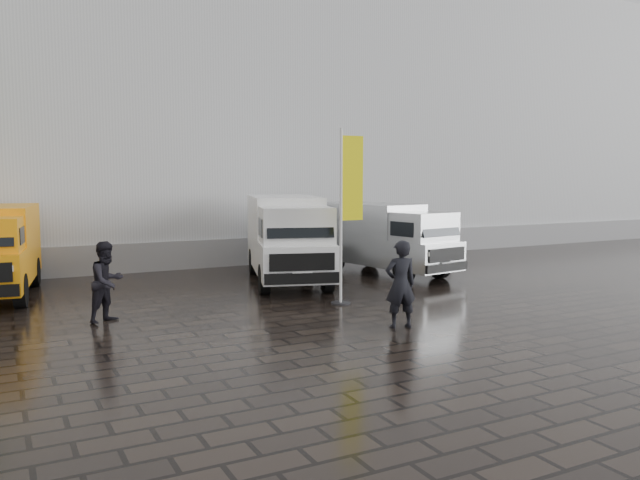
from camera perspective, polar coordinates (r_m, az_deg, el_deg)
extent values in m
plane|color=black|center=(16.05, 3.78, -5.75)|extent=(120.00, 120.00, 0.00)
cube|color=silver|center=(31.27, -8.58, 10.79)|extent=(44.00, 16.00, 12.00)
cube|color=gray|center=(23.83, -2.06, -0.78)|extent=(44.00, 0.15, 1.00)
cylinder|color=black|center=(15.90, 1.90, -5.77)|extent=(0.50, 0.50, 0.04)
cylinder|color=white|center=(15.62, 1.93, 2.10)|extent=(0.07, 0.07, 4.41)
cube|color=#F8ED0D|center=(15.75, 2.99, 5.66)|extent=(0.60, 0.03, 2.12)
cube|color=black|center=(26.87, 11.07, -0.09)|extent=(0.77, 0.77, 1.06)
imported|color=black|center=(13.35, 7.37, -4.02)|extent=(0.77, 0.59, 1.87)
imported|color=black|center=(14.56, -18.88, -3.63)|extent=(1.10, 1.06, 1.79)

